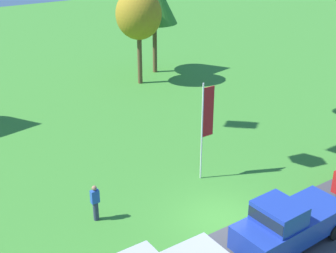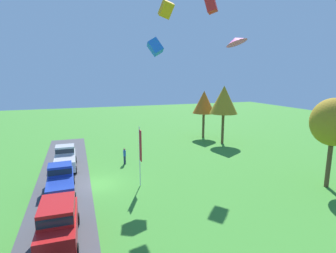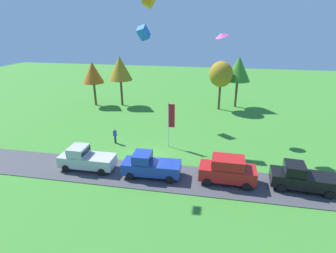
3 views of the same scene
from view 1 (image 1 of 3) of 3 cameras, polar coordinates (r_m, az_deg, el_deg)
name	(u,v)px [view 1 (image 1 of 3)]	position (r m, az deg, el deg)	size (l,w,h in m)	color
ground_plane	(223,220)	(20.93, 6.72, -11.30)	(120.00, 120.00, 0.00)	#3D842D
pavement_strip	(268,253)	(19.42, 12.06, -14.84)	(36.00, 4.40, 0.06)	#424247
car_pickup_by_flagpole	(288,223)	(19.33, 14.38, -11.33)	(5.06, 2.17, 2.14)	#1E389E
person_beside_suv	(95,202)	(20.60, -8.86, -9.14)	(0.36, 0.24, 1.71)	#2D334C
tree_far_right	(139,15)	(36.30, -3.60, 13.45)	(3.50, 3.50, 7.38)	brown
tree_far_left	(154,0)	(39.08, -1.68, 15.13)	(3.76, 3.76, 7.94)	brown
flag_banner	(206,119)	(22.62, 4.66, 0.94)	(0.71, 0.08, 5.07)	silver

